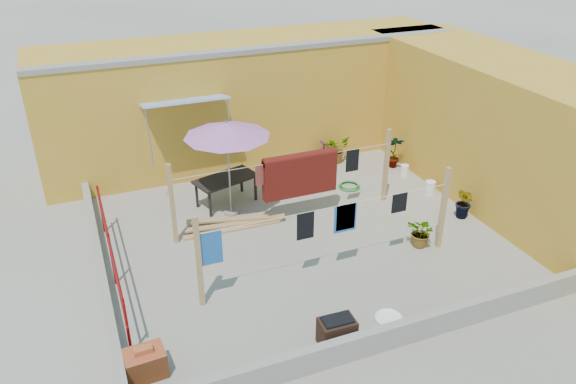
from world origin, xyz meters
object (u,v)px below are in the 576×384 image
object	(u,v)px
brick_stack	(145,363)
water_jug_b	(405,170)
green_hose	(349,186)
plant_back_a	(336,149)
patio_umbrella	(227,130)
white_basin	(389,319)
water_jug_a	(430,188)
outdoor_table	(226,180)
brazier	(337,332)

from	to	relation	value
brick_stack	water_jug_b	bearing A→B (deg)	31.22
green_hose	plant_back_a	world-z (taller)	plant_back_a
patio_umbrella	white_basin	distance (m)	5.18
water_jug_b	plant_back_a	bearing A→B (deg)	131.87
brick_stack	water_jug_a	distance (m)	8.12
outdoor_table	white_basin	xyz separation A→B (m)	(1.37, -5.06, -0.57)
green_hose	brazier	bearing A→B (deg)	-119.70
brazier	white_basin	distance (m)	1.11
patio_umbrella	brick_stack	distance (m)	5.31
water_jug_b	green_hose	bearing A→B (deg)	-176.97
outdoor_table	white_basin	world-z (taller)	outdoor_table
water_jug_a	plant_back_a	xyz separation A→B (m)	(-1.28, 2.56, 0.20)
brick_stack	water_jug_a	world-z (taller)	brick_stack
plant_back_a	green_hose	bearing A→B (deg)	-103.90
patio_umbrella	water_jug_a	distance (m)	5.20
patio_umbrella	outdoor_table	distance (m)	1.50
brazier	white_basin	size ratio (longest dim) A/B	1.22
outdoor_table	green_hose	xyz separation A→B (m)	(3.07, -0.34, -0.57)
water_jug_a	water_jug_b	size ratio (longest dim) A/B	1.17
brick_stack	outdoor_table	bearing A→B (deg)	60.61
green_hose	outdoor_table	bearing A→B (deg)	173.60
brazier	water_jug_a	size ratio (longest dim) A/B	1.53
patio_umbrella	plant_back_a	xyz separation A→B (m)	(3.49, 1.66, -1.66)
green_hose	white_basin	bearing A→B (deg)	-109.88
plant_back_a	outdoor_table	bearing A→B (deg)	-161.23
outdoor_table	green_hose	bearing A→B (deg)	-6.40
plant_back_a	white_basin	bearing A→B (deg)	-108.46
patio_umbrella	water_jug_b	distance (m)	5.14
outdoor_table	water_jug_a	size ratio (longest dim) A/B	4.13
outdoor_table	brick_stack	xyz separation A→B (m)	(-2.67, -4.74, -0.38)
patio_umbrella	green_hose	xyz separation A→B (m)	(3.12, 0.15, -1.99)
water_jug_b	patio_umbrella	bearing A→B (deg)	-177.20
white_basin	brazier	bearing A→B (deg)	-171.14
white_basin	patio_umbrella	bearing A→B (deg)	107.18
brick_stack	plant_back_a	xyz separation A→B (m)	(6.12, 5.91, 0.15)
patio_umbrella	water_jug_b	world-z (taller)	patio_umbrella
patio_umbrella	brazier	bearing A→B (deg)	-85.99
outdoor_table	water_jug_a	world-z (taller)	outdoor_table
water_jug_a	white_basin	bearing A→B (deg)	-132.49
outdoor_table	brazier	world-z (taller)	outdoor_table
brazier	green_hose	world-z (taller)	brazier
brick_stack	green_hose	size ratio (longest dim) A/B	1.13
water_jug_b	brazier	bearing A→B (deg)	-131.78
white_basin	plant_back_a	size ratio (longest dim) A/B	0.65
patio_umbrella	water_jug_a	world-z (taller)	patio_umbrella
water_jug_a	green_hose	distance (m)	1.96
white_basin	outdoor_table	bearing A→B (deg)	105.13
patio_umbrella	water_jug_b	xyz separation A→B (m)	(4.77, 0.23, -1.89)
green_hose	plant_back_a	distance (m)	1.60
plant_back_a	water_jug_a	bearing A→B (deg)	-63.44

